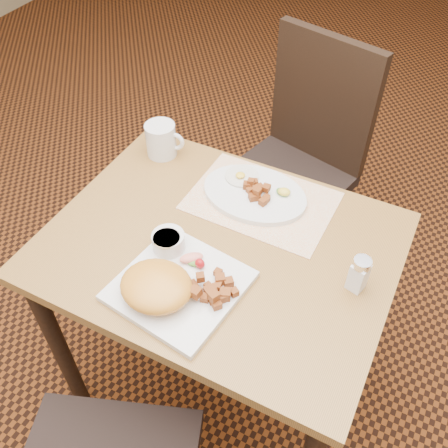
% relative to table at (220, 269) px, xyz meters
% --- Properties ---
extents(ground, '(8.00, 8.00, 0.00)m').
position_rel_table_xyz_m(ground, '(0.00, 0.00, -0.64)').
color(ground, black).
rests_on(ground, ground).
extents(table, '(0.90, 0.70, 0.75)m').
position_rel_table_xyz_m(table, '(0.00, 0.00, 0.00)').
color(table, olive).
rests_on(table, ground).
extents(chair_far, '(0.51, 0.52, 0.97)m').
position_rel_table_xyz_m(chair_far, '(-0.02, 0.71, -0.10)').
color(chair_far, black).
rests_on(chair_far, ground).
extents(placemat, '(0.40, 0.29, 0.00)m').
position_rel_table_xyz_m(placemat, '(0.03, 0.19, 0.11)').
color(placemat, white).
rests_on(placemat, table).
extents(plate_square, '(0.31, 0.31, 0.02)m').
position_rel_table_xyz_m(plate_square, '(-0.02, -0.17, 0.12)').
color(plate_square, silver).
rests_on(plate_square, table).
extents(plate_oval, '(0.31, 0.23, 0.02)m').
position_rel_table_xyz_m(plate_oval, '(0.01, 0.20, 0.12)').
color(plate_oval, silver).
rests_on(plate_oval, placemat).
extents(hollandaise_mound, '(0.18, 0.16, 0.06)m').
position_rel_table_xyz_m(hollandaise_mound, '(-0.05, -0.22, 0.16)').
color(hollandaise_mound, orange).
rests_on(hollandaise_mound, plate_square).
extents(ramekin, '(0.08, 0.08, 0.05)m').
position_rel_table_xyz_m(ramekin, '(-0.10, -0.09, 0.15)').
color(ramekin, silver).
rests_on(ramekin, plate_square).
extents(garnish_sq, '(0.08, 0.06, 0.03)m').
position_rel_table_xyz_m(garnish_sq, '(-0.02, -0.10, 0.14)').
color(garnish_sq, '#387223').
rests_on(garnish_sq, plate_square).
extents(fried_egg, '(0.10, 0.10, 0.02)m').
position_rel_table_xyz_m(fried_egg, '(-0.05, 0.24, 0.13)').
color(fried_egg, white).
rests_on(fried_egg, plate_oval).
extents(garnish_ov, '(0.05, 0.04, 0.02)m').
position_rel_table_xyz_m(garnish_ov, '(0.08, 0.23, 0.14)').
color(garnish_ov, '#387223').
rests_on(garnish_ov, plate_oval).
extents(salt_shaker, '(0.05, 0.05, 0.10)m').
position_rel_table_xyz_m(salt_shaker, '(0.36, 0.02, 0.16)').
color(salt_shaker, white).
rests_on(salt_shaker, table).
extents(coffee_mug, '(0.12, 0.09, 0.11)m').
position_rel_table_xyz_m(coffee_mug, '(-0.33, 0.25, 0.16)').
color(coffee_mug, silver).
rests_on(coffee_mug, table).
extents(home_fries_sq, '(0.12, 0.11, 0.04)m').
position_rel_table_xyz_m(home_fries_sq, '(0.07, -0.16, 0.14)').
color(home_fries_sq, '#904517').
rests_on(home_fries_sq, plate_square).
extents(home_fries_ov, '(0.09, 0.09, 0.03)m').
position_rel_table_xyz_m(home_fries_ov, '(0.02, 0.20, 0.14)').
color(home_fries_ov, '#904517').
rests_on(home_fries_ov, plate_oval).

